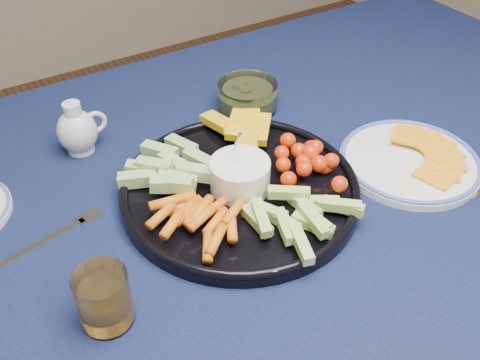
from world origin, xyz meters
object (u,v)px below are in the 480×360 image
crudite_platter (238,185)px  cheese_plate (410,159)px  dining_table (278,223)px  juice_tumbler (105,301)px  creamer_pitcher (78,130)px  pickle_bowl (248,97)px

crudite_platter → cheese_plate: bearing=-16.7°
dining_table → juice_tumbler: (-0.34, -0.10, 0.12)m
creamer_pitcher → juice_tumbler: creamer_pitcher is taller
pickle_bowl → creamer_pitcher: bearing=173.3°
crudite_platter → juice_tumbler: (-0.27, -0.12, 0.01)m
dining_table → cheese_plate: 0.25m
dining_table → crudite_platter: (-0.07, 0.02, 0.11)m
juice_tumbler → crudite_platter: bearing=23.4°
crudite_platter → pickle_bowl: crudite_platter is taller
pickle_bowl → cheese_plate: pickle_bowl is taller
pickle_bowl → juice_tumbler: juice_tumbler is taller
dining_table → crudite_platter: bearing=168.2°
crudite_platter → pickle_bowl: size_ratio=3.27×
dining_table → juice_tumbler: size_ratio=20.63×
dining_table → juice_tumbler: juice_tumbler is taller
dining_table → creamer_pitcher: size_ratio=17.05×
cheese_plate → juice_tumbler: bearing=-177.3°
dining_table → juice_tumbler: 0.37m
dining_table → creamer_pitcher: creamer_pitcher is taller
dining_table → creamer_pitcher: bearing=132.5°
dining_table → pickle_bowl: pickle_bowl is taller
crudite_platter → creamer_pitcher: bearing=124.4°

